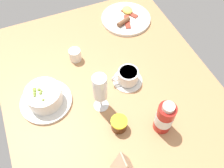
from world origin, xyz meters
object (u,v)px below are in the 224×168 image
Objects in this scene: coffee_cup at (128,77)px; wine_glass at (100,89)px; breakfast_plate at (126,18)px; jam_jar at (119,124)px; creamer_jug at (75,55)px; menu_card at (123,164)px; sauce_bottle_red at (165,118)px; porridge_bowl at (44,97)px.

wine_glass is (6.54, -14.07, 8.41)cm from coffee_cup.
jam_jar is at bearing -27.14° from breakfast_plate.
jam_jar is (36.70, 4.41, -0.17)cm from creamer_jug.
menu_card is at bearing -19.02° from jam_jar.
creamer_jug is 27.27cm from wine_glass.
jam_jar is at bearing -33.34° from coffee_cup.
wine_glass is at bearing -35.52° from breakfast_plate.
jam_jar is at bearing -111.59° from sauce_bottle_red.
sauce_bottle_red is (5.67, 14.33, 4.32)cm from jam_jar.
jam_jar is (10.91, 2.60, -8.82)cm from wine_glass.
coffee_cup is 0.86× the size of sauce_bottle_red.
jam_jar is 0.25× the size of breakfast_plate.
wine_glass is at bearing -65.07° from coffee_cup.
breakfast_plate is (-34.15, 14.97, -2.10)cm from coffee_cup.
wine_glass is 14.26cm from jam_jar.
creamer_jug is at bearing -64.24° from breakfast_plate.
coffee_cup is 17.65cm from wine_glass.
porridge_bowl reaches higher than jam_jar.
creamer_jug is 1.02× the size of jam_jar.
sauce_bottle_red reaches higher than coffee_cup.
porridge_bowl is 57.28cm from breakfast_plate.
creamer_jug is 50.86cm from menu_card.
wine_glass is at bearing -166.61° from jam_jar.
jam_jar is 0.57× the size of menu_card.
sauce_bottle_red reaches higher than menu_card.
wine_glass is 1.72× the size of menu_card.
coffee_cup is 2.18× the size of jam_jar.
coffee_cup is at bearing -23.68° from breakfast_plate.
coffee_cup is at bearing 114.93° from wine_glass.
sauce_bottle_red is at bearing 53.94° from porridge_bowl.
coffee_cup reaches higher than jam_jar.
breakfast_plate is at bearing 122.98° from porridge_bowl.
porridge_bowl is 3.26× the size of creamer_jug.
wine_glass is 25.89cm from menu_card.
sauce_bottle_red reaches higher than breakfast_plate.
porridge_bowl reaches higher than breakfast_plate.
creamer_jug is at bearing -175.97° from wine_glass.
wine_glass reaches higher than breakfast_plate.
menu_card is at bearing -66.28° from sauce_bottle_red.
menu_card is (14.10, -4.86, 2.53)cm from jam_jar.
creamer_jug is (-16.25, 17.13, -0.95)cm from porridge_bowl.
breakfast_plate is (-40.69, 29.05, -10.51)cm from wine_glass.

